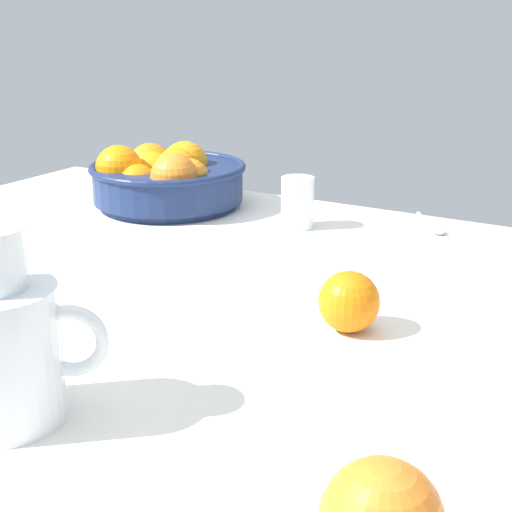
{
  "coord_description": "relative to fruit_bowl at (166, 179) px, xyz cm",
  "views": [
    {
      "loc": [
        45.59,
        -69.33,
        34.57
      ],
      "look_at": [
        3.59,
        2.08,
        6.8
      ],
      "focal_mm": 53.55,
      "sensor_mm": 36.0,
      "label": 1
    }
  ],
  "objects": [
    {
      "name": "spoon",
      "position": [
        45.12,
        10.4,
        -4.57
      ],
      "size": [
        8.78,
        12.11,
        1.0
      ],
      "color": "silver",
      "rests_on": "ground_plane"
    },
    {
      "name": "ground_plane",
      "position": [
        34.38,
        -35.43,
        -6.51
      ],
      "size": [
        144.42,
        105.59,
        3.0
      ],
      "primitive_type": "cube",
      "color": "white"
    },
    {
      "name": "second_glass",
      "position": [
        25.96,
        0.13,
        -1.36
      ],
      "size": [
        5.25,
        5.25,
        8.19
      ],
      "color": "white",
      "rests_on": "ground_plane"
    },
    {
      "name": "juice_pitcher",
      "position": [
        31.65,
        -65.18,
        1.3
      ],
      "size": [
        13.53,
        10.71,
        17.91
      ],
      "color": "white",
      "rests_on": "ground_plane"
    },
    {
      "name": "loose_orange_1",
      "position": [
        49.54,
        -32.98,
        -1.61
      ],
      "size": [
        6.8,
        6.8,
        6.8
      ],
      "primitive_type": "sphere",
      "color": "orange",
      "rests_on": "ground_plane"
    },
    {
      "name": "fruit_bowl",
      "position": [
        0.0,
        0.0,
        0.0
      ],
      "size": [
        27.36,
        27.36,
        11.06
      ],
      "color": "navy",
      "rests_on": "ground_plane"
    }
  ]
}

